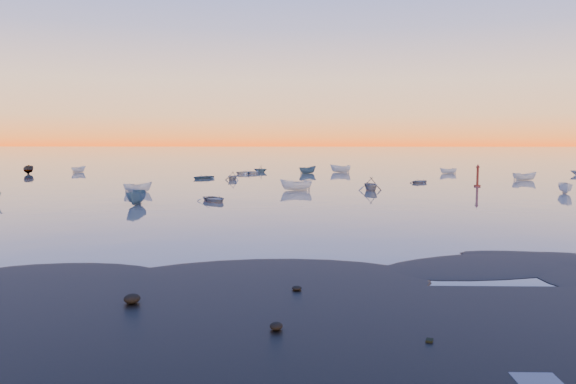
{
  "coord_description": "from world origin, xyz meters",
  "views": [
    {
      "loc": [
        5.13,
        -27.85,
        6.69
      ],
      "look_at": [
        3.74,
        28.0,
        1.28
      ],
      "focal_mm": 35.0,
      "sensor_mm": 36.0,
      "label": 1
    }
  ],
  "objects_px": {
    "boat_near_right": "(371,190)",
    "channel_marker": "(478,177)",
    "boat_near_left": "(214,202)",
    "boat_near_center": "(138,192)"
  },
  "relations": [
    {
      "from": "channel_marker",
      "to": "boat_near_left",
      "type": "bearing_deg",
      "value": -149.9
    },
    {
      "from": "boat_near_left",
      "to": "boat_near_center",
      "type": "xyz_separation_m",
      "value": [
        -11.07,
        10.25,
        0.0
      ]
    },
    {
      "from": "boat_near_center",
      "to": "channel_marker",
      "type": "bearing_deg",
      "value": -101.09
    },
    {
      "from": "boat_near_right",
      "to": "boat_near_center",
      "type": "bearing_deg",
      "value": -8.31
    },
    {
      "from": "boat_near_left",
      "to": "boat_near_right",
      "type": "relative_size",
      "value": 1.05
    },
    {
      "from": "boat_near_center",
      "to": "boat_near_right",
      "type": "bearing_deg",
      "value": -107.28
    },
    {
      "from": "boat_near_right",
      "to": "channel_marker",
      "type": "height_order",
      "value": "channel_marker"
    },
    {
      "from": "boat_near_center",
      "to": "boat_near_right",
      "type": "height_order",
      "value": "boat_near_right"
    },
    {
      "from": "boat_near_left",
      "to": "boat_near_right",
      "type": "bearing_deg",
      "value": 5.42
    },
    {
      "from": "boat_near_right",
      "to": "channel_marker",
      "type": "bearing_deg",
      "value": -171.23
    }
  ]
}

